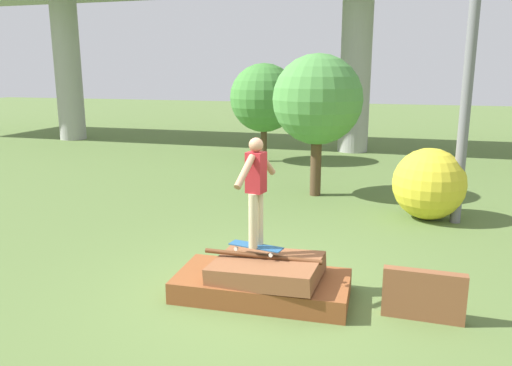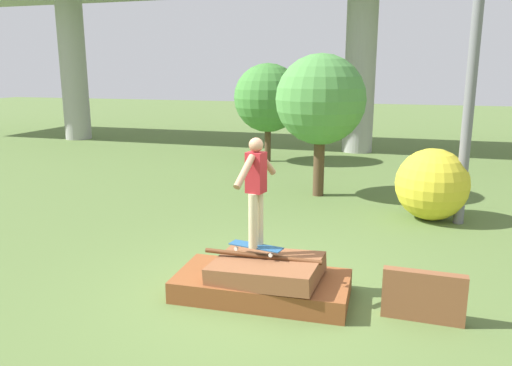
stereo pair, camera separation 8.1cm
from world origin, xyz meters
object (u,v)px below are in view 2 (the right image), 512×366
at_px(tree_behind_right, 321,100).
at_px(bush_yellow_flowering, 432,184).
at_px(skateboard, 256,247).
at_px(skater, 256,185).
at_px(utility_pole, 474,48).
at_px(tree_behind_left, 268,98).

xyz_separation_m(tree_behind_right, bush_yellow_flowering, (2.52, -1.30, -1.56)).
xyz_separation_m(skateboard, skater, (-0.00, -0.00, 0.84)).
height_order(skateboard, tree_behind_right, tree_behind_right).
height_order(tree_behind_right, bush_yellow_flowering, tree_behind_right).
relative_size(skater, utility_pole, 0.22).
relative_size(tree_behind_left, bush_yellow_flowering, 2.19).
relative_size(utility_pole, tree_behind_left, 2.04).
bearing_deg(tree_behind_right, skateboard, -88.72).
bearing_deg(skater, skateboard, 26.57).
bearing_deg(utility_pole, skateboard, -124.80).
bearing_deg(tree_behind_left, skateboard, -75.43).
xyz_separation_m(skater, tree_behind_left, (-2.53, 9.73, 0.57)).
distance_m(tree_behind_left, bush_yellow_flowering, 7.43).
relative_size(skateboard, skater, 0.52).
height_order(utility_pole, tree_behind_right, utility_pole).
relative_size(tree_behind_right, bush_yellow_flowering, 2.31).
distance_m(skater, utility_pole, 5.47).
bearing_deg(skateboard, utility_pole, 55.20).
xyz_separation_m(skateboard, tree_behind_left, (-2.53, 9.73, 1.41)).
relative_size(skateboard, tree_behind_right, 0.23).
bearing_deg(bush_yellow_flowering, skater, -118.92).
bearing_deg(bush_yellow_flowering, utility_pole, -12.11).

